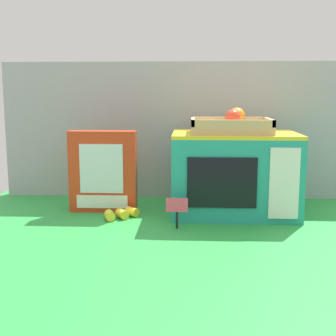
{
  "coord_description": "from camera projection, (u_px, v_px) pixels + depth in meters",
  "views": [
    {
      "loc": [
        -0.03,
        -1.58,
        0.43
      ],
      "look_at": [
        -0.11,
        0.04,
        0.16
      ],
      "focal_mm": 48.53,
      "sensor_mm": 36.0,
      "label": 1
    }
  ],
  "objects": [
    {
      "name": "cookie_set_box",
      "position": [
        103.0,
        172.0,
        1.65
      ],
      "size": [
        0.24,
        0.06,
        0.3
      ],
      "color": "red",
      "rests_on": "ground"
    },
    {
      "name": "price_sign",
      "position": [
        177.0,
        208.0,
        1.45
      ],
      "size": [
        0.07,
        0.01,
        0.1
      ],
      "color": "black",
      "rests_on": "ground"
    },
    {
      "name": "food_groups_crate",
      "position": [
        231.0,
        126.0,
        1.59
      ],
      "size": [
        0.28,
        0.21,
        0.09
      ],
      "color": "tan",
      "rests_on": "toy_microwave"
    },
    {
      "name": "toy_microwave",
      "position": [
        234.0,
        173.0,
        1.62
      ],
      "size": [
        0.44,
        0.3,
        0.29
      ],
      "color": "teal",
      "rests_on": "ground"
    },
    {
      "name": "display_back_panel",
      "position": [
        199.0,
        131.0,
        1.86
      ],
      "size": [
        1.61,
        0.03,
        0.55
      ],
      "primitive_type": "cube",
      "color": "#A0A3A8",
      "rests_on": "ground"
    },
    {
      "name": "loose_toy_banana",
      "position": [
        121.0,
        214.0,
        1.57
      ],
      "size": [
        0.12,
        0.11,
        0.03
      ],
      "color": "yellow",
      "rests_on": "ground"
    },
    {
      "name": "ground_plane",
      "position": [
        200.0,
        215.0,
        1.62
      ],
      "size": [
        1.7,
        1.7,
        0.0
      ],
      "primitive_type": "plane",
      "color": "green",
      "rests_on": "ground"
    }
  ]
}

